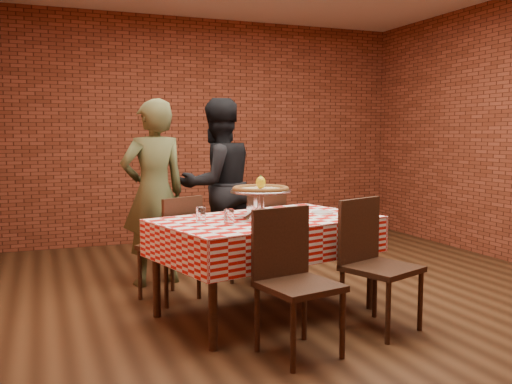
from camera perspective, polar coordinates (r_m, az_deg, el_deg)
ground at (r=4.85m, az=4.82°, el=-10.94°), size 6.00×6.00×0.00m
back_wall at (r=7.45m, az=-5.35°, el=6.28°), size 5.50×0.00×5.50m
table at (r=4.41m, az=1.04°, el=-7.57°), size 1.84×1.37×0.75m
tablecloth at (r=4.36m, az=1.05°, el=-4.48°), size 1.89×1.41×0.28m
pizza_stand at (r=4.31m, az=0.48°, el=-1.27°), size 0.49×0.49×0.21m
pizza at (r=4.30m, az=0.48°, el=0.22°), size 0.45×0.45×0.03m
lemon at (r=4.29m, az=0.49°, el=0.96°), size 0.08×0.08×0.10m
water_glass_left at (r=4.01m, az=-2.76°, el=-2.56°), size 0.09×0.09×0.11m
water_glass_right at (r=4.13m, az=-5.66°, el=-2.32°), size 0.09×0.09×0.11m
side_plate at (r=4.61m, az=6.76°, el=-2.09°), size 0.21×0.21×0.01m
sweetener_packet_a at (r=4.56m, az=8.07°, el=-2.26°), size 0.06×0.06×0.00m
sweetener_packet_b at (r=4.62m, az=8.20°, el=-2.16°), size 0.06×0.05×0.00m
condiment_caddy at (r=4.62m, az=-0.16°, el=-1.24°), size 0.13×0.12×0.14m
chair_near_left at (r=3.58m, az=4.47°, el=-9.34°), size 0.53×0.53×0.93m
chair_near_right at (r=4.11m, az=12.74°, el=-7.39°), size 0.59×0.59×0.94m
chair_far_left at (r=4.81m, az=-8.88°, el=-5.65°), size 0.55×0.55×0.89m
chair_far_right at (r=5.25m, az=0.09°, el=-4.68°), size 0.54×0.54×0.88m
diner_olive at (r=5.26m, az=-10.41°, el=-0.07°), size 0.70×0.53×1.73m
diner_black at (r=5.71m, az=-3.97°, el=0.68°), size 1.00×0.87×1.77m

